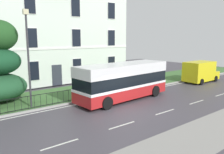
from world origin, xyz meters
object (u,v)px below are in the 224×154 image
street_lamp_post (28,53)px  litter_bin (108,86)px  georgian_townhouse (37,30)px  white_panel_van (200,72)px  single_decker_bus (123,81)px

street_lamp_post → litter_bin: (7.27, 0.12, -3.39)m
street_lamp_post → litter_bin: bearing=0.9°
georgian_townhouse → street_lamp_post: georgian_townhouse is taller
georgian_townhouse → white_panel_van: georgian_townhouse is taller
georgian_townhouse → white_panel_van: (14.16, -13.02, -4.84)m
georgian_townhouse → white_panel_van: bearing=-42.6°
single_decker_bus → white_panel_van: bearing=-2.9°
litter_bin → single_decker_bus: bearing=-97.5°
single_decker_bus → georgian_townhouse: bearing=95.4°
white_panel_van → street_lamp_post: street_lamp_post is taller
georgian_townhouse → single_decker_bus: 14.08m
single_decker_bus → white_panel_van: single_decker_bus is taller
georgian_townhouse → street_lamp_post: (-4.86, -10.82, -1.98)m
georgian_townhouse → litter_bin: size_ratio=17.20×
georgian_townhouse → street_lamp_post: size_ratio=2.87×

